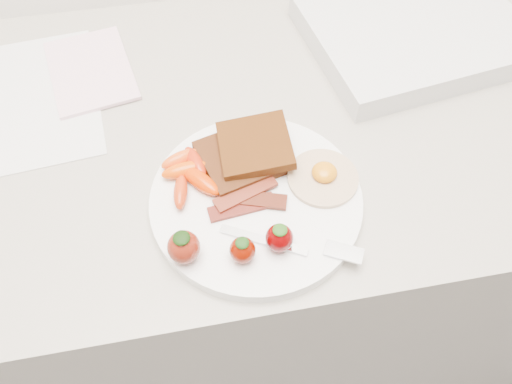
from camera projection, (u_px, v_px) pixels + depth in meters
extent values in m
cube|color=gray|center=(239.00, 258.00, 1.10)|extent=(2.00, 0.60, 0.90)
cylinder|color=white|center=(256.00, 200.00, 0.64)|extent=(0.27, 0.27, 0.02)
cube|color=black|center=(239.00, 158.00, 0.66)|extent=(0.12, 0.12, 0.01)
cube|color=#3B1A03|center=(255.00, 145.00, 0.65)|extent=(0.09, 0.09, 0.02)
cylinder|color=beige|center=(323.00, 178.00, 0.64)|extent=(0.12, 0.12, 0.01)
ellipsoid|color=orange|center=(324.00, 172.00, 0.64)|extent=(0.04, 0.04, 0.02)
cube|color=#360505|center=(242.00, 207.00, 0.62)|extent=(0.09, 0.03, 0.00)
cube|color=#391209|center=(253.00, 199.00, 0.62)|extent=(0.09, 0.05, 0.00)
cube|color=#4F0605|center=(246.00, 193.00, 0.63)|extent=(0.09, 0.05, 0.00)
ellipsoid|color=#E14704|center=(185.00, 170.00, 0.64)|extent=(0.06, 0.03, 0.02)
ellipsoid|color=#D63400|center=(200.00, 180.00, 0.63)|extent=(0.06, 0.07, 0.02)
ellipsoid|color=#BD320E|center=(181.00, 192.00, 0.62)|extent=(0.03, 0.05, 0.02)
ellipsoid|color=#B9250A|center=(195.00, 162.00, 0.65)|extent=(0.04, 0.06, 0.02)
ellipsoid|color=#E34D13|center=(180.00, 159.00, 0.65)|extent=(0.06, 0.04, 0.02)
ellipsoid|color=maroon|center=(184.00, 247.00, 0.57)|extent=(0.04, 0.04, 0.04)
ellipsoid|color=black|center=(181.00, 238.00, 0.55)|extent=(0.02, 0.02, 0.01)
ellipsoid|color=#620C00|center=(243.00, 250.00, 0.57)|extent=(0.03, 0.03, 0.03)
ellipsoid|color=#15390D|center=(242.00, 243.00, 0.55)|extent=(0.02, 0.02, 0.01)
ellipsoid|color=#520001|center=(279.00, 238.00, 0.58)|extent=(0.03, 0.03, 0.04)
ellipsoid|color=#214F12|center=(280.00, 230.00, 0.56)|extent=(0.02, 0.02, 0.01)
cube|color=white|center=(264.00, 240.00, 0.59)|extent=(0.10, 0.06, 0.00)
cube|color=silver|center=(344.00, 252.00, 0.58)|extent=(0.05, 0.04, 0.00)
cube|color=silver|center=(28.00, 100.00, 0.75)|extent=(0.23, 0.29, 0.00)
cube|color=#F2C2D3|center=(91.00, 70.00, 0.78)|extent=(0.15, 0.19, 0.01)
cube|color=silver|center=(415.00, 32.00, 0.81)|extent=(0.37, 0.31, 0.04)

